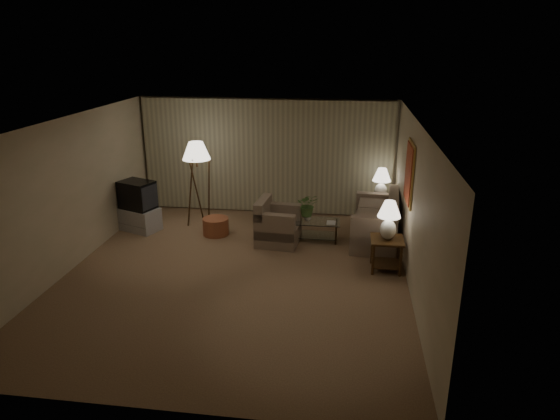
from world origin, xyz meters
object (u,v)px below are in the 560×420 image
object	(u,v)px
side_table_near	(387,248)
vase	(308,217)
sofa	(375,223)
table_lamp_near	(389,217)
crt_tv	(137,195)
floor_lamp	(198,182)
tv_cabinet	(140,219)
ottoman	(216,226)
armchair	(278,226)
coffee_table	(315,227)
table_lamp_far	(381,181)
side_table_far	(380,207)

from	to	relation	value
side_table_near	vase	xyz separation A→B (m)	(-1.53, 1.25, 0.07)
sofa	table_lamp_near	xyz separation A→B (m)	(0.15, -1.35, 0.63)
crt_tv	floor_lamp	size ratio (longest dim) A/B	0.44
tv_cabinet	ottoman	xyz separation A→B (m)	(1.71, -0.04, -0.07)
table_lamp_near	tv_cabinet	world-z (taller)	table_lamp_near
ottoman	armchair	bearing A→B (deg)	-11.14
armchair	coffee_table	xyz separation A→B (m)	(0.72, 0.27, -0.09)
table_lamp_far	vase	distance (m)	1.96
table_lamp_far	side_table_far	bearing A→B (deg)	0.00
table_lamp_near	tv_cabinet	xyz separation A→B (m)	(-5.20, 1.30, -0.77)
crt_tv	side_table_far	bearing A→B (deg)	32.72
side_table_near	floor_lamp	distance (m)	4.43
side_table_near	vase	world-z (taller)	side_table_near
table_lamp_far	floor_lamp	world-z (taller)	floor_lamp
tv_cabinet	crt_tv	bearing A→B (deg)	0.00
side_table_far	tv_cabinet	xyz separation A→B (m)	(-5.20, -1.07, -0.15)
sofa	side_table_near	xyz separation A→B (m)	(0.15, -1.35, 0.03)
floor_lamp	vase	xyz separation A→B (m)	(2.47, -0.56, -0.50)
armchair	tv_cabinet	distance (m)	3.12
side_table_near	side_table_far	xyz separation A→B (m)	(0.00, 2.36, -0.01)
side_table_near	ottoman	xyz separation A→B (m)	(-3.49, 1.25, -0.23)
armchair	table_lamp_near	bearing A→B (deg)	-110.39
coffee_table	vase	xyz separation A→B (m)	(-0.15, -0.00, 0.21)
coffee_table	vase	distance (m)	0.26
sofa	table_lamp_far	distance (m)	1.20
sofa	table_lamp_near	size ratio (longest dim) A/B	2.68
table_lamp_near	vase	world-z (taller)	table_lamp_near
side_table_far	floor_lamp	xyz separation A→B (m)	(-4.00, -0.55, 0.58)
armchair	side_table_near	world-z (taller)	armchair
tv_cabinet	floor_lamp	world-z (taller)	floor_lamp
table_lamp_far	crt_tv	bearing A→B (deg)	-168.40
sofa	armchair	size ratio (longest dim) A/B	1.91
coffee_table	side_table_far	bearing A→B (deg)	38.95
crt_tv	table_lamp_near	bearing A→B (deg)	7.13
side_table_far	tv_cabinet	bearing A→B (deg)	-168.40
side_table_far	vase	world-z (taller)	side_table_far
sofa	ottoman	world-z (taller)	sofa
side_table_far	floor_lamp	bearing A→B (deg)	-172.16
side_table_near	table_lamp_near	size ratio (longest dim) A/B	0.85
coffee_table	floor_lamp	bearing A→B (deg)	167.90
floor_lamp	vase	distance (m)	2.59
coffee_table	ottoman	xyz separation A→B (m)	(-2.11, 0.00, -0.09)
armchair	side_table_near	distance (m)	2.32
tv_cabinet	vase	distance (m)	3.68
crt_tv	table_lamp_far	bearing A→B (deg)	32.72
floor_lamp	table_lamp_far	bearing A→B (deg)	7.84
vase	sofa	bearing A→B (deg)	4.15
side_table_near	crt_tv	size ratio (longest dim) A/B	0.72
side_table_near	ottoman	bearing A→B (deg)	160.24
table_lamp_near	side_table_near	bearing A→B (deg)	90.00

